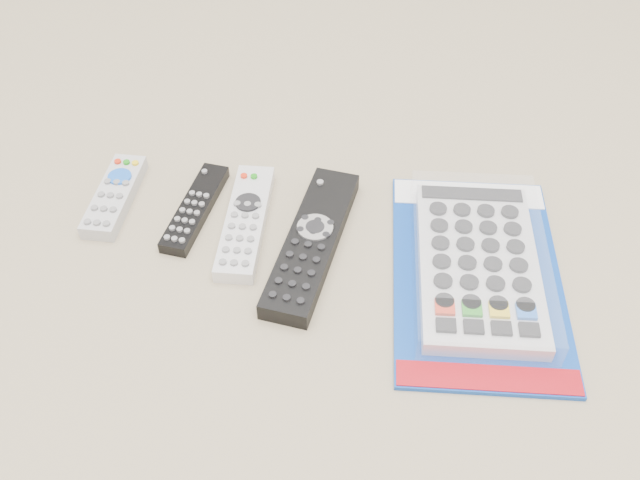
# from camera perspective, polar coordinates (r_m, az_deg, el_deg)

# --- Properties ---
(remote_small_grey) EXTENTS (0.04, 0.14, 0.02)m
(remote_small_grey) POSITION_cam_1_polar(r_m,az_deg,el_deg) (0.96, -16.12, 3.42)
(remote_small_grey) COLOR #ACACAF
(remote_small_grey) RESTS_ON ground
(remote_slim_black) EXTENTS (0.05, 0.16, 0.02)m
(remote_slim_black) POSITION_cam_1_polar(r_m,az_deg,el_deg) (0.92, -9.97, 2.51)
(remote_slim_black) COLOR black
(remote_slim_black) RESTS_ON ground
(remote_silver_dvd) EXTENTS (0.06, 0.19, 0.02)m
(remote_silver_dvd) POSITION_cam_1_polar(r_m,az_deg,el_deg) (0.89, -5.98, 1.49)
(remote_silver_dvd) COLOR silver
(remote_silver_dvd) RESTS_ON ground
(remote_large_black) EXTENTS (0.09, 0.25, 0.03)m
(remote_large_black) POSITION_cam_1_polar(r_m,az_deg,el_deg) (0.86, -0.65, -0.18)
(remote_large_black) COLOR black
(remote_large_black) RESTS_ON ground
(jumbo_remote_packaged) EXTENTS (0.21, 0.33, 0.04)m
(jumbo_remote_packaged) POSITION_cam_1_polar(r_m,az_deg,el_deg) (0.85, 12.56, -1.82)
(jumbo_remote_packaged) COLOR #0E3C9C
(jumbo_remote_packaged) RESTS_ON ground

